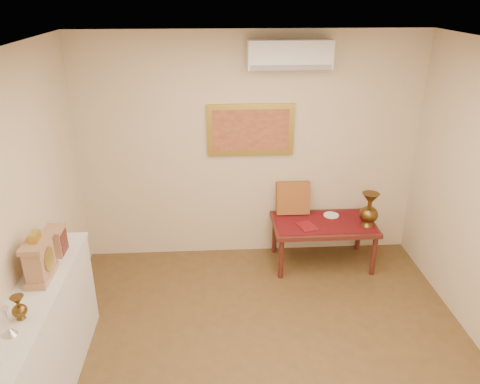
{
  "coord_description": "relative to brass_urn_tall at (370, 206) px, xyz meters",
  "views": [
    {
      "loc": [
        -0.45,
        -2.96,
        3.1
      ],
      "look_at": [
        -0.19,
        1.15,
        1.29
      ],
      "focal_mm": 35.0,
      "sensor_mm": 36.0,
      "label": 1
    }
  ],
  "objects": [
    {
      "name": "ac_unit",
      "position": [
        -0.94,
        0.35,
        1.64
      ],
      "size": [
        0.9,
        0.25,
        0.3
      ],
      "color": "silver",
      "rests_on": "wall_back"
    },
    {
      "name": "painting",
      "position": [
        -1.34,
        0.46,
        0.8
      ],
      "size": [
        1.0,
        0.06,
        0.6
      ],
      "color": "gold",
      "rests_on": "wall_back"
    },
    {
      "name": "display_ledge",
      "position": [
        -3.16,
        -1.77,
        -0.31
      ],
      "size": [
        0.37,
        2.02,
        0.98
      ],
      "color": "silver",
      "rests_on": "floor"
    },
    {
      "name": "menu",
      "position": [
        -0.71,
        0.0,
        -0.24
      ],
      "size": [
        0.24,
        0.29,
        0.01
      ],
      "primitive_type": "cube",
      "rotation": [
        0.0,
        0.0,
        0.29
      ],
      "color": "maroon",
      "rests_on": "table_cloth"
    },
    {
      "name": "wall_back",
      "position": [
        -1.34,
        0.48,
        0.55
      ],
      "size": [
        4.0,
        0.02,
        2.7
      ],
      "primitive_type": "cube",
      "color": "beige",
      "rests_on": "ground"
    },
    {
      "name": "low_table",
      "position": [
        -0.49,
        0.11,
        -0.32
      ],
      "size": [
        1.2,
        0.7,
        0.55
      ],
      "color": "#511E18",
      "rests_on": "floor"
    },
    {
      "name": "ceiling",
      "position": [
        -1.34,
        -1.77,
        1.9
      ],
      "size": [
        4.5,
        4.5,
        0.0
      ],
      "primitive_type": "plane",
      "rotation": [
        3.14,
        0.0,
        0.0
      ],
      "color": "white",
      "rests_on": "ground"
    },
    {
      "name": "floor",
      "position": [
        -1.34,
        -1.77,
        -0.8
      ],
      "size": [
        4.5,
        4.5,
        0.0
      ],
      "primitive_type": "plane",
      "color": "brown",
      "rests_on": "ground"
    },
    {
      "name": "brass_urn_tall",
      "position": [
        0.0,
        0.0,
        0.0
      ],
      "size": [
        0.22,
        0.22,
        0.49
      ],
      "primitive_type": null,
      "color": "brown",
      "rests_on": "table_cloth"
    },
    {
      "name": "plate",
      "position": [
        -0.36,
        0.27,
        -0.24
      ],
      "size": [
        0.19,
        0.19,
        0.01
      ],
      "primitive_type": "cylinder",
      "color": "white",
      "rests_on": "table_cloth"
    },
    {
      "name": "mantel_clock",
      "position": [
        -3.15,
        -1.51,
        0.35
      ],
      "size": [
        0.17,
        0.36,
        0.41
      ],
      "color": "#AC7D58",
      "rests_on": "display_ledge"
    },
    {
      "name": "candlestick",
      "position": [
        -3.16,
        -2.17,
        0.28
      ],
      "size": [
        0.1,
        0.1,
        0.22
      ],
      "primitive_type": null,
      "color": "silver",
      "rests_on": "display_ledge"
    },
    {
      "name": "brass_urn_small",
      "position": [
        -3.14,
        -2.0,
        0.29
      ],
      "size": [
        0.1,
        0.1,
        0.23
      ],
      "primitive_type": null,
      "color": "brown",
      "rests_on": "display_ledge"
    },
    {
      "name": "cushion",
      "position": [
        -0.82,
        0.38,
        -0.05
      ],
      "size": [
        0.4,
        0.18,
        0.41
      ],
      "primitive_type": "cube",
      "rotation": [
        -0.21,
        0.0,
        0.0
      ],
      "color": "maroon",
      "rests_on": "table_cloth"
    },
    {
      "name": "table_cloth",
      "position": [
        -0.49,
        0.11,
        -0.25
      ],
      "size": [
        1.14,
        0.59,
        0.01
      ],
      "primitive_type": "cube",
      "color": "#601014",
      "rests_on": "low_table"
    },
    {
      "name": "wooden_chest",
      "position": [
        -3.15,
        -1.13,
        0.3
      ],
      "size": [
        0.16,
        0.21,
        0.24
      ],
      "color": "#AC7D58",
      "rests_on": "display_ledge"
    }
  ]
}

